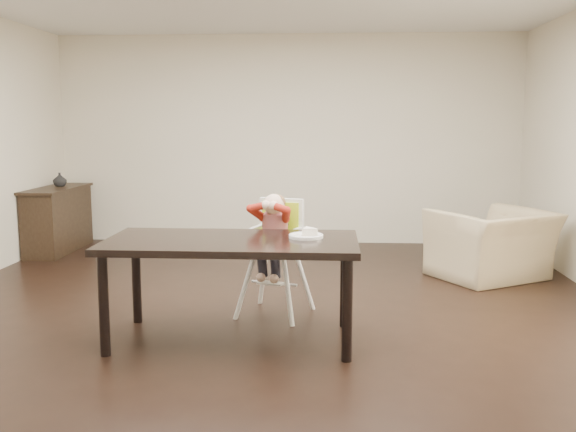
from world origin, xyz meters
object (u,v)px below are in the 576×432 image
object	(u,v)px
high_chair	(276,229)
armchair	(492,233)
sideboard	(58,219)
dining_table	(232,250)

from	to	relation	value
high_chair	armchair	xyz separation A→B (m)	(2.09, 1.35, -0.24)
high_chair	sideboard	world-z (taller)	high_chair
dining_table	high_chair	world-z (taller)	high_chair
armchair	sideboard	size ratio (longest dim) A/B	0.85
dining_table	high_chair	distance (m)	0.73
armchair	sideboard	bearing A→B (deg)	-42.92
high_chair	armchair	world-z (taller)	high_chair
dining_table	sideboard	world-z (taller)	sideboard
dining_table	sideboard	bearing A→B (deg)	130.23
dining_table	sideboard	distance (m)	4.09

